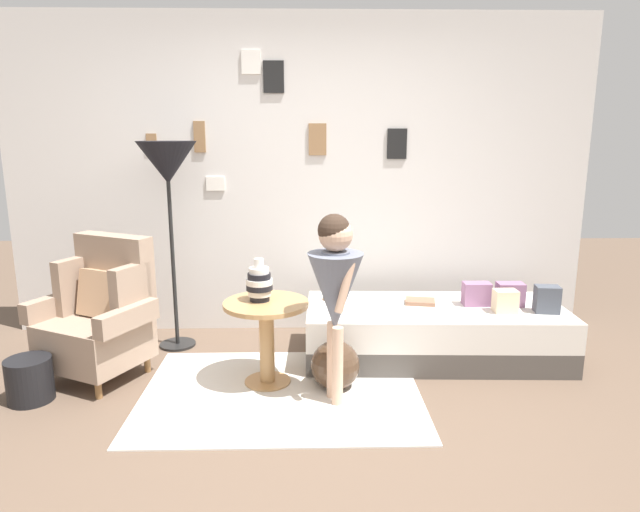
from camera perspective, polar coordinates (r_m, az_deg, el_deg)
The scene contains 16 objects.
ground_plane at distance 3.18m, azimuth -2.42°, elevation -19.05°, with size 12.00×12.00×0.00m, color brown.
gallery_wall at distance 4.67m, azimuth -2.17°, elevation 8.09°, with size 4.80×0.12×2.60m.
rug at distance 3.75m, azimuth -3.97°, elevation -13.76°, with size 1.80×1.33×0.01m, color silver.
armchair at distance 4.13m, azimuth -21.54°, elevation -5.61°, with size 0.90×0.81×0.97m.
daybed at distance 4.30m, azimuth 11.62°, elevation -7.63°, with size 1.93×0.87×0.40m.
pillow_head at distance 4.31m, azimuth 22.24°, elevation -4.13°, with size 0.17×0.12×0.19m, color #474C56.
pillow_mid at distance 4.38m, azimuth 18.91°, elevation -3.74°, with size 0.19×0.12×0.17m, color gray.
pillow_back at distance 4.21m, azimuth 18.46°, elevation -4.41°, with size 0.16×0.12×0.16m, color beige.
pillow_extra at distance 4.32m, azimuth 15.75°, elevation -3.76°, with size 0.20×0.12×0.17m, color gray.
side_table at distance 3.73m, azimuth -5.51°, elevation -7.13°, with size 0.57×0.57×0.58m.
vase_striped at distance 3.68m, azimuth -6.24°, elevation -2.80°, with size 0.17×0.17×0.28m.
floor_lamp at distance 4.34m, azimuth -15.36°, elevation 8.57°, with size 0.44×0.44×1.60m.
person_child at distance 3.36m, azimuth 1.58°, elevation -2.84°, with size 0.34×0.34×1.20m.
book_on_daybed at distance 4.28m, azimuth 10.23°, elevation -4.61°, with size 0.22×0.16×0.03m, color #8F644C.
demijohn_near at distance 3.74m, azimuth 1.57°, elevation -11.06°, with size 0.32×0.32×0.41m.
magazine_basket at distance 4.03m, azimuth -27.62°, elevation -11.17°, with size 0.28×0.28×0.28m, color black.
Camera 1 is at (0.06, -2.71, 1.66)m, focal length 31.21 mm.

